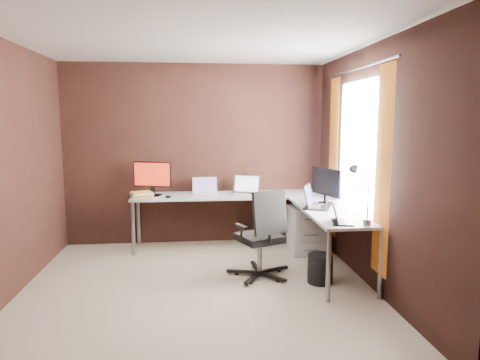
# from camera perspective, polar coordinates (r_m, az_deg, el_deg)

# --- Properties ---
(room) EXTENTS (3.60, 3.60, 2.50)m
(room) POSITION_cam_1_polar(r_m,az_deg,el_deg) (4.31, -1.33, 1.94)
(room) COLOR tan
(room) RESTS_ON ground
(desk) EXTENTS (2.65, 2.25, 0.73)m
(desk) POSITION_cam_1_polar(r_m,az_deg,el_deg) (5.42, 3.13, -3.21)
(desk) COLOR silver
(desk) RESTS_ON ground
(drawer_pedestal) EXTENTS (0.42, 0.50, 0.60)m
(drawer_pedestal) POSITION_cam_1_polar(r_m,az_deg,el_deg) (5.73, 8.76, -6.56)
(drawer_pedestal) COLOR silver
(drawer_pedestal) RESTS_ON ground
(monitor_left) EXTENTS (0.51, 0.21, 0.45)m
(monitor_left) POSITION_cam_1_polar(r_m,az_deg,el_deg) (5.80, -11.62, 0.45)
(monitor_left) COLOR black
(monitor_left) RESTS_ON desk
(monitor_right) EXTENTS (0.22, 0.50, 0.43)m
(monitor_right) POSITION_cam_1_polar(r_m,az_deg,el_deg) (5.21, 11.46, -0.48)
(monitor_right) COLOR black
(monitor_right) RESTS_ON desk
(laptop_white) EXTENTS (0.34, 0.24, 0.22)m
(laptop_white) POSITION_cam_1_polar(r_m,az_deg,el_deg) (5.83, -4.71, -1.42)
(laptop_white) COLOR silver
(laptop_white) RESTS_ON desk
(laptop_silver) EXTENTS (0.46, 0.41, 0.25)m
(laptop_silver) POSITION_cam_1_polar(r_m,az_deg,el_deg) (5.80, 0.68, -1.38)
(laptop_silver) COLOR silver
(laptop_silver) RESTS_ON desk
(laptop_black_big) EXTENTS (0.43, 0.49, 0.27)m
(laptop_black_big) POSITION_cam_1_polar(r_m,az_deg,el_deg) (5.02, 9.93, -2.96)
(laptop_black_big) COLOR black
(laptop_black_big) RESTS_ON desk
(laptop_black_small) EXTENTS (0.26, 0.32, 0.19)m
(laptop_black_small) POSITION_cam_1_polar(r_m,az_deg,el_deg) (4.32, 13.15, -5.03)
(laptop_black_small) COLOR black
(laptop_black_small) RESTS_ON desk
(book_stack) EXTENTS (0.32, 0.29, 0.09)m
(book_stack) POSITION_cam_1_polar(r_m,az_deg,el_deg) (5.63, -12.94, -2.00)
(book_stack) COLOR tan
(book_stack) RESTS_ON desk
(mouse_left) EXTENTS (0.09, 0.07, 0.03)m
(mouse_left) POSITION_cam_1_polar(r_m,az_deg,el_deg) (5.60, -9.55, -2.23)
(mouse_left) COLOR black
(mouse_left) RESTS_ON desk
(mouse_corner) EXTENTS (0.08, 0.05, 0.03)m
(mouse_corner) POSITION_cam_1_polar(r_m,az_deg,el_deg) (5.70, 4.85, -1.98)
(mouse_corner) COLOR black
(mouse_corner) RESTS_ON desk
(desk_lamp) EXTENTS (0.19, 0.22, 0.58)m
(desk_lamp) POSITION_cam_1_polar(r_m,az_deg,el_deg) (4.27, 15.61, -0.92)
(desk_lamp) COLOR slate
(desk_lamp) RESTS_ON desk
(office_chair) EXTENTS (0.56, 0.59, 1.00)m
(office_chair) POSITION_cam_1_polar(r_m,az_deg,el_deg) (4.79, 2.86, -9.48)
(office_chair) COLOR black
(office_chair) RESTS_ON ground
(wastebasket) EXTENTS (0.35, 0.35, 0.31)m
(wastebasket) POSITION_cam_1_polar(r_m,az_deg,el_deg) (4.75, 10.64, -11.53)
(wastebasket) COLOR black
(wastebasket) RESTS_ON ground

